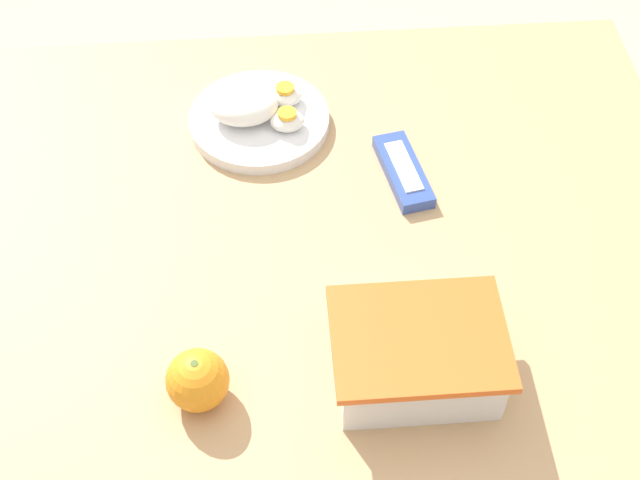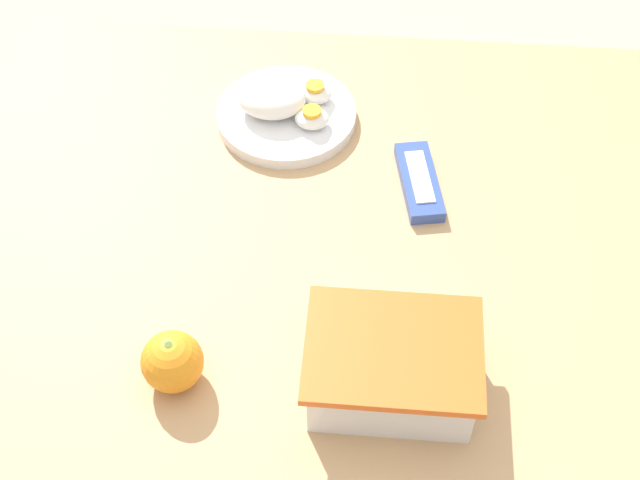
{
  "view_description": "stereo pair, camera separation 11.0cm",
  "coord_description": "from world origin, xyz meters",
  "px_view_note": "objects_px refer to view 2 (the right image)",
  "views": [
    {
      "loc": [
        0.05,
        0.67,
        1.62
      ],
      "look_at": [
        -0.0,
        -0.03,
        0.76
      ],
      "focal_mm": 50.0,
      "sensor_mm": 36.0,
      "label": 1
    },
    {
      "loc": [
        -0.06,
        0.67,
        1.62
      ],
      "look_at": [
        -0.0,
        -0.03,
        0.76
      ],
      "focal_mm": 50.0,
      "sensor_mm": 36.0,
      "label": 2
    }
  ],
  "objects_px": {
    "candy_bar": "(419,182)",
    "rice_plate": "(285,110)",
    "food_container": "(391,369)",
    "orange_fruit": "(172,362)"
  },
  "relations": [
    {
      "from": "orange_fruit",
      "to": "candy_bar",
      "type": "height_order",
      "value": "orange_fruit"
    },
    {
      "from": "food_container",
      "to": "candy_bar",
      "type": "height_order",
      "value": "food_container"
    },
    {
      "from": "orange_fruit",
      "to": "rice_plate",
      "type": "relative_size",
      "value": 0.35
    },
    {
      "from": "candy_bar",
      "to": "rice_plate",
      "type": "bearing_deg",
      "value": -30.65
    },
    {
      "from": "food_container",
      "to": "orange_fruit",
      "type": "distance_m",
      "value": 0.24
    },
    {
      "from": "food_container",
      "to": "rice_plate",
      "type": "height_order",
      "value": "food_container"
    },
    {
      "from": "food_container",
      "to": "rice_plate",
      "type": "distance_m",
      "value": 0.46
    },
    {
      "from": "orange_fruit",
      "to": "rice_plate",
      "type": "bearing_deg",
      "value": -100.1
    },
    {
      "from": "orange_fruit",
      "to": "candy_bar",
      "type": "xyz_separation_m",
      "value": [
        -0.27,
        -0.32,
        -0.03
      ]
    },
    {
      "from": "candy_bar",
      "to": "food_container",
      "type": "bearing_deg",
      "value": 84.61
    }
  ]
}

